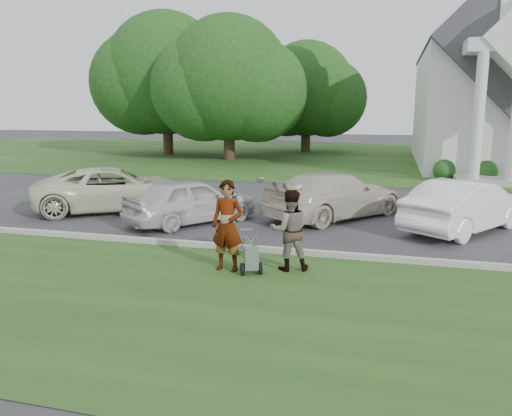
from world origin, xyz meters
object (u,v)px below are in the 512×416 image
at_px(church, 500,68).
at_px(car_b, 191,201).
at_px(person_left, 227,226).
at_px(tree_back, 306,93).
at_px(striping_cart, 251,259).
at_px(tree_left, 228,85).
at_px(car_c, 334,195).
at_px(tree_far, 166,79).
at_px(car_a, 115,189).
at_px(person_right, 290,231).
at_px(parking_meter_near, 234,217).
at_px(car_d, 465,206).

relative_size(church, car_b, 5.77).
bearing_deg(person_left, tree_back, 101.56).
bearing_deg(striping_cart, tree_back, 73.39).
relative_size(tree_left, car_c, 2.06).
xyz_separation_m(tree_far, person_left, (13.49, -26.01, -4.69)).
relative_size(car_a, car_b, 1.30).
distance_m(person_right, car_a, 8.74).
height_order(tree_left, car_a, tree_left).
bearing_deg(person_left, tree_far, 122.56).
xyz_separation_m(person_right, parking_meter_near, (-1.52, 0.80, 0.05)).
bearing_deg(person_right, tree_left, -87.16).
bearing_deg(tree_left, church, 3.79).
relative_size(tree_far, tree_back, 1.21).
bearing_deg(person_right, person_left, -1.31).
height_order(striping_cart, car_d, car_d).
xyz_separation_m(car_b, car_c, (4.22, 1.97, 0.04)).
bearing_deg(tree_far, car_d, -47.51).
bearing_deg(church, striping_cart, -110.23).
relative_size(striping_cart, car_c, 0.19).
bearing_deg(tree_far, person_right, -59.98).
distance_m(tree_far, car_a, 22.58).
height_order(striping_cart, car_b, car_b).
xyz_separation_m(striping_cart, car_b, (-3.15, 4.30, 0.35)).
bearing_deg(person_left, church, 73.61).
xyz_separation_m(person_right, car_b, (-3.87, 3.76, -0.18)).
height_order(striping_cart, parking_meter_near, parking_meter_near).
bearing_deg(tree_back, church, -27.85).
bearing_deg(parking_meter_near, car_c, 69.21).
bearing_deg(car_b, parking_meter_near, 165.16).
bearing_deg(car_a, striping_cart, -161.95).
distance_m(tree_far, car_d, 28.58).
bearing_deg(car_b, tree_left, -38.68).
distance_m(church, person_right, 25.62).
bearing_deg(person_right, car_b, -62.56).
xyz_separation_m(person_left, person_right, (1.30, 0.40, -0.11)).
distance_m(church, person_left, 26.41).
xyz_separation_m(tree_back, car_a, (-2.43, -25.69, -3.97)).
distance_m(tree_left, car_c, 19.68).
bearing_deg(car_b, person_right, 172.54).
xyz_separation_m(church, striping_cart, (-8.94, -24.27, -5.58)).
height_order(person_right, car_c, person_right).
xyz_separation_m(church, tree_left, (-17.01, -1.13, -0.83)).
relative_size(person_right, parking_meter_near, 1.19).
distance_m(tree_far, car_c, 25.47).
height_order(person_left, parking_meter_near, person_left).
relative_size(car_a, car_c, 1.05).
xyz_separation_m(tree_left, tree_back, (4.00, 8.00, -0.38)).
xyz_separation_m(person_right, car_a, (-7.22, 4.92, -0.14)).
bearing_deg(person_right, parking_meter_near, -46.23).
height_order(car_b, car_d, car_d).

